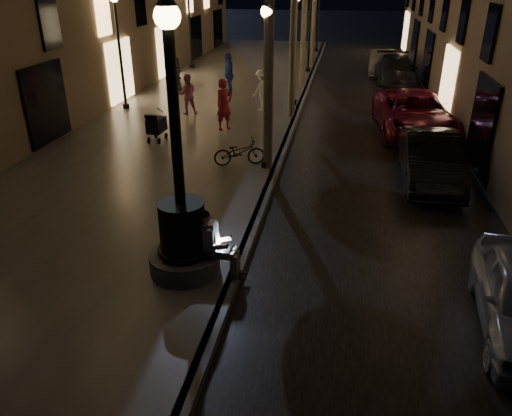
% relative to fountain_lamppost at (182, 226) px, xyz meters
% --- Properties ---
extents(ground, '(120.00, 120.00, 0.00)m').
position_rel_fountain_lamppost_xyz_m(ground, '(1.00, 13.00, -1.21)').
color(ground, black).
rests_on(ground, ground).
extents(cobble_lane, '(6.00, 45.00, 0.02)m').
position_rel_fountain_lamppost_xyz_m(cobble_lane, '(4.00, 13.00, -1.20)').
color(cobble_lane, black).
rests_on(cobble_lane, ground).
extents(promenade, '(8.00, 45.00, 0.20)m').
position_rel_fountain_lamppost_xyz_m(promenade, '(-3.00, 13.00, -1.11)').
color(promenade, '#655F59').
rests_on(promenade, ground).
extents(curb_strip, '(0.25, 45.00, 0.20)m').
position_rel_fountain_lamppost_xyz_m(curb_strip, '(1.00, 13.00, -1.11)').
color(curb_strip, '#59595B').
rests_on(curb_strip, ground).
extents(fountain_lamppost, '(1.40, 1.40, 5.21)m').
position_rel_fountain_lamppost_xyz_m(fountain_lamppost, '(0.00, 0.00, 0.00)').
color(fountain_lamppost, '#59595B').
rests_on(fountain_lamppost, promenade).
extents(seated_man_laptop, '(1.01, 0.34, 1.38)m').
position_rel_fountain_lamppost_xyz_m(seated_man_laptop, '(0.61, 0.00, -0.29)').
color(seated_man_laptop, gray).
rests_on(seated_man_laptop, promenade).
extents(lamp_curb_a, '(0.36, 0.36, 4.81)m').
position_rel_fountain_lamppost_xyz_m(lamp_curb_a, '(0.70, 6.00, 2.02)').
color(lamp_curb_a, black).
rests_on(lamp_curb_a, promenade).
extents(lamp_curb_b, '(0.36, 0.36, 4.81)m').
position_rel_fountain_lamppost_xyz_m(lamp_curb_b, '(0.70, 14.00, 2.02)').
color(lamp_curb_b, black).
rests_on(lamp_curb_b, promenade).
extents(lamp_curb_c, '(0.36, 0.36, 4.81)m').
position_rel_fountain_lamppost_xyz_m(lamp_curb_c, '(0.70, 22.00, 2.02)').
color(lamp_curb_c, black).
rests_on(lamp_curb_c, promenade).
extents(lamp_curb_d, '(0.36, 0.36, 4.81)m').
position_rel_fountain_lamppost_xyz_m(lamp_curb_d, '(0.70, 30.00, 2.02)').
color(lamp_curb_d, black).
rests_on(lamp_curb_d, promenade).
extents(lamp_left_b, '(0.36, 0.36, 4.81)m').
position_rel_fountain_lamppost_xyz_m(lamp_left_b, '(-6.40, 12.00, 2.02)').
color(lamp_left_b, black).
rests_on(lamp_left_b, promenade).
extents(lamp_left_c, '(0.36, 0.36, 4.81)m').
position_rel_fountain_lamppost_xyz_m(lamp_left_c, '(-6.40, 22.00, 2.02)').
color(lamp_left_c, black).
rests_on(lamp_left_c, promenade).
extents(stroller, '(0.51, 1.13, 1.15)m').
position_rel_fountain_lamppost_xyz_m(stroller, '(-3.45, 7.85, -0.44)').
color(stroller, black).
rests_on(stroller, promenade).
extents(car_second, '(1.55, 4.33, 1.42)m').
position_rel_fountain_lamppost_xyz_m(car_second, '(5.50, 6.18, -0.50)').
color(car_second, black).
rests_on(car_second, ground).
extents(car_third, '(2.99, 5.74, 1.55)m').
position_rel_fountain_lamppost_xyz_m(car_third, '(5.53, 11.00, -0.44)').
color(car_third, maroon).
rests_on(car_third, ground).
extents(car_rear, '(2.21, 5.22, 1.50)m').
position_rel_fountain_lamppost_xyz_m(car_rear, '(5.54, 19.82, -0.46)').
color(car_rear, '#28292D').
rests_on(car_rear, ground).
extents(car_fifth, '(1.69, 4.21, 1.36)m').
position_rel_fountain_lamppost_xyz_m(car_fifth, '(5.00, 23.08, -0.53)').
color(car_fifth, gray).
rests_on(car_fifth, ground).
extents(pedestrian_red, '(0.79, 0.82, 1.89)m').
position_rel_fountain_lamppost_xyz_m(pedestrian_red, '(-1.44, 9.65, -0.07)').
color(pedestrian_red, '#BC2533').
rests_on(pedestrian_red, promenade).
extents(pedestrian_pink, '(0.98, 0.89, 1.63)m').
position_rel_fountain_lamppost_xyz_m(pedestrian_pink, '(-3.47, 11.59, -0.19)').
color(pedestrian_pink, '#D5708F').
rests_on(pedestrian_pink, promenade).
extents(pedestrian_white, '(1.19, 1.27, 1.72)m').
position_rel_fountain_lamppost_xyz_m(pedestrian_white, '(-0.51, 12.71, -0.15)').
color(pedestrian_white, white).
rests_on(pedestrian_white, promenade).
extents(pedestrian_blue, '(0.90, 1.24, 1.96)m').
position_rel_fountain_lamppost_xyz_m(pedestrian_blue, '(-2.54, 15.25, -0.03)').
color(pedestrian_blue, navy).
rests_on(pedestrian_blue, promenade).
extents(pedestrian_dark, '(0.55, 0.82, 1.64)m').
position_rel_fountain_lamppost_xyz_m(pedestrian_dark, '(-5.28, 15.62, -0.19)').
color(pedestrian_dark, '#34353A').
rests_on(pedestrian_dark, promenade).
extents(bicycle, '(1.67, 1.04, 0.83)m').
position_rel_fountain_lamppost_xyz_m(bicycle, '(-0.13, 6.04, -0.60)').
color(bicycle, black).
rests_on(bicycle, promenade).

